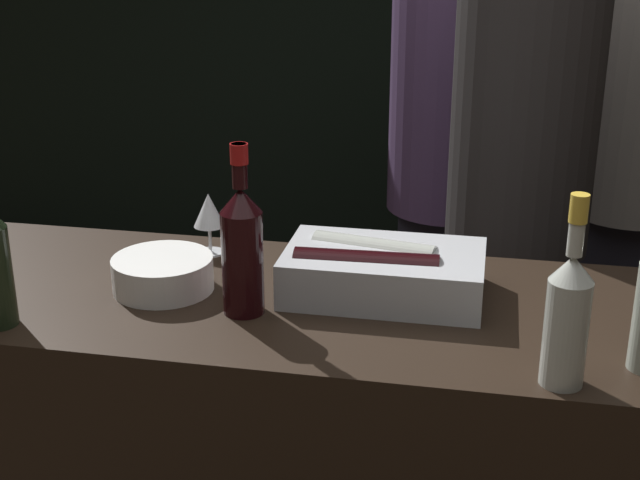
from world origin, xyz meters
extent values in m
cube|color=#B7BABF|center=(0.13, 0.37, 1.01)|extent=(0.41, 0.25, 0.10)
cylinder|color=black|center=(0.10, 0.32, 1.03)|extent=(0.30, 0.09, 0.07)
cylinder|color=#B2B7AD|center=(0.10, 0.41, 1.03)|extent=(0.27, 0.12, 0.07)
cylinder|color=white|center=(-0.33, 0.30, 1.00)|extent=(0.21, 0.21, 0.07)
cylinder|color=gray|center=(-0.33, 0.30, 1.03)|extent=(0.17, 0.17, 0.01)
cylinder|color=silver|center=(-0.30, 0.52, 0.96)|extent=(0.06, 0.06, 0.00)
cylinder|color=silver|center=(-0.30, 0.52, 1.00)|extent=(0.01, 0.01, 0.06)
cone|color=silver|center=(-0.30, 0.52, 1.07)|extent=(0.07, 0.07, 0.08)
cylinder|color=#B2B7AD|center=(0.47, 0.06, 1.05)|extent=(0.07, 0.07, 0.19)
cone|color=#B2B7AD|center=(0.47, 0.06, 1.17)|extent=(0.07, 0.07, 0.04)
cylinder|color=#B2B7AD|center=(0.47, 0.06, 1.25)|extent=(0.03, 0.03, 0.10)
cylinder|color=gold|center=(0.47, 0.06, 1.27)|extent=(0.03, 0.03, 0.05)
cylinder|color=black|center=(-0.13, 0.23, 1.07)|extent=(0.08, 0.08, 0.21)
cone|color=black|center=(-0.13, 0.23, 1.19)|extent=(0.08, 0.08, 0.05)
cylinder|color=black|center=(-0.13, 0.23, 1.26)|extent=(0.03, 0.03, 0.09)
cylinder|color=maroon|center=(-0.13, 0.23, 1.29)|extent=(0.03, 0.03, 0.04)
cube|color=black|center=(0.20, 1.52, 0.39)|extent=(0.31, 0.23, 0.78)
cylinder|color=#473356|center=(0.20, 1.52, 1.13)|extent=(0.41, 0.41, 0.71)
cube|color=black|center=(0.78, 1.52, 0.40)|extent=(0.30, 0.22, 0.80)
cube|color=black|center=(0.41, 1.00, 0.43)|extent=(0.29, 0.21, 0.85)
cylinder|color=black|center=(0.41, 1.00, 1.23)|extent=(0.38, 0.38, 0.77)
camera|label=1|loc=(0.33, -1.33, 1.72)|focal=50.00mm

